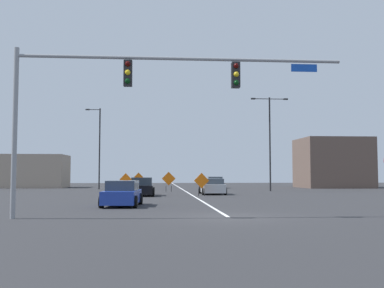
% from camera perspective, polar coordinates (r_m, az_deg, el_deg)
% --- Properties ---
extents(ground, '(143.13, 143.13, 0.00)m').
position_cam_1_polar(ground, '(18.56, 4.60, -9.16)').
color(ground, '#2D2D30').
extents(road_centre_stripe, '(0.16, 79.51, 0.01)m').
position_cam_1_polar(road_centre_stripe, '(58.11, -1.56, -5.52)').
color(road_centre_stripe, white).
rests_on(road_centre_stripe, ground).
extents(traffic_signal_assembly, '(13.34, 0.44, 6.78)m').
position_cam_1_polar(traffic_signal_assembly, '(18.61, -7.72, 7.05)').
color(traffic_signal_assembly, gray).
rests_on(traffic_signal_assembly, ground).
extents(street_lamp_near_right, '(1.74, 0.24, 9.36)m').
position_cam_1_polar(street_lamp_near_right, '(53.38, -11.67, -0.13)').
color(street_lamp_near_right, black).
rests_on(street_lamp_near_right, ground).
extents(street_lamp_mid_left, '(3.86, 0.24, 9.62)m').
position_cam_1_polar(street_lamp_mid_left, '(47.04, 9.77, 0.98)').
color(street_lamp_mid_left, black).
rests_on(street_lamp_mid_left, ground).
extents(construction_sign_left_shoulder, '(1.18, 0.13, 1.88)m').
position_cam_1_polar(construction_sign_left_shoulder, '(40.24, -6.75, -4.57)').
color(construction_sign_left_shoulder, orange).
rests_on(construction_sign_left_shoulder, ground).
extents(construction_sign_median_near, '(1.36, 0.09, 1.97)m').
position_cam_1_polar(construction_sign_median_near, '(44.94, -2.95, -4.47)').
color(construction_sign_median_near, orange).
rests_on(construction_sign_median_near, ground).
extents(construction_sign_left_lane, '(1.19, 0.19, 1.83)m').
position_cam_1_polar(construction_sign_left_lane, '(43.63, -8.35, -4.55)').
color(construction_sign_left_lane, orange).
rests_on(construction_sign_left_lane, ground).
extents(construction_sign_right_lane, '(1.24, 0.20, 1.84)m').
position_cam_1_polar(construction_sign_right_lane, '(36.21, 1.21, -4.76)').
color(construction_sign_right_lane, orange).
rests_on(construction_sign_right_lane, ground).
extents(car_white_far, '(2.27, 4.10, 1.41)m').
position_cam_1_polar(car_white_far, '(56.83, 2.90, -4.90)').
color(car_white_far, white).
rests_on(car_white_far, ground).
extents(car_silver_near, '(2.06, 4.37, 1.35)m').
position_cam_1_polar(car_silver_near, '(39.32, 2.57, -5.38)').
color(car_silver_near, '#B7BABF').
rests_on(car_silver_near, ground).
extents(car_yellow_approaching, '(2.08, 3.88, 1.28)m').
position_cam_1_polar(car_yellow_approaching, '(64.02, -6.89, -4.79)').
color(car_yellow_approaching, gold).
rests_on(car_yellow_approaching, ground).
extents(car_black_distant, '(1.99, 4.22, 1.47)m').
position_cam_1_polar(car_black_distant, '(36.68, -6.30, -5.46)').
color(car_black_distant, black).
rests_on(car_black_distant, ground).
extents(car_blue_mid, '(2.15, 4.22, 1.38)m').
position_cam_1_polar(car_blue_mid, '(25.10, -8.77, -6.21)').
color(car_blue_mid, '#1E389E').
rests_on(car_blue_mid, ground).
extents(roadside_building_east, '(8.42, 7.26, 6.34)m').
position_cam_1_polar(roadside_building_east, '(61.23, 17.29, -2.30)').
color(roadside_building_east, brown).
rests_on(roadside_building_east, ground).
extents(roadside_building_west, '(10.62, 5.95, 4.22)m').
position_cam_1_polar(roadside_building_west, '(62.28, -20.37, -3.23)').
color(roadside_building_west, gray).
rests_on(roadside_building_west, ground).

